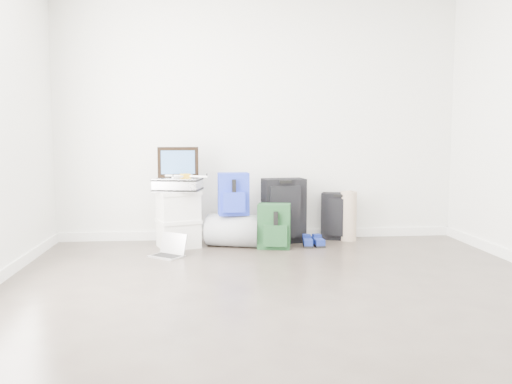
{
  "coord_description": "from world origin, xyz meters",
  "views": [
    {
      "loc": [
        -0.59,
        -3.59,
        1.18
      ],
      "look_at": [
        -0.09,
        1.9,
        0.6
      ],
      "focal_mm": 38.0,
      "sensor_mm": 36.0,
      "label": 1
    }
  ],
  "objects": [
    {
      "name": "duffel_bag",
      "position": [
        -0.31,
        2.06,
        0.17
      ],
      "size": [
        0.63,
        0.49,
        0.34
      ],
      "primitive_type": "cylinder",
      "rotation": [
        0.0,
        1.57,
        -0.3
      ],
      "color": "gray",
      "rests_on": "ground"
    },
    {
      "name": "ground",
      "position": [
        0.0,
        0.0,
        0.0
      ],
      "size": [
        5.0,
        5.0,
        0.0
      ],
      "primitive_type": "plane",
      "color": "#372D28",
      "rests_on": "ground"
    },
    {
      "name": "rolled_rug",
      "position": [
        0.99,
        2.28,
        0.27
      ],
      "size": [
        0.18,
        0.18,
        0.55
      ],
      "primitive_type": "cylinder",
      "color": "tan",
      "rests_on": "ground"
    },
    {
      "name": "room_envelope",
      "position": [
        0.0,
        0.02,
        1.72
      ],
      "size": [
        4.52,
        5.02,
        2.71
      ],
      "color": "white",
      "rests_on": "ground"
    },
    {
      "name": "large_suitcase",
      "position": [
        0.25,
        2.26,
        0.35
      ],
      "size": [
        0.49,
        0.35,
        0.7
      ],
      "rotation": [
        0.0,
        0.0,
        0.15
      ],
      "color": "black",
      "rests_on": "ground"
    },
    {
      "name": "green_backpack",
      "position": [
        0.11,
        1.92,
        0.23
      ],
      "size": [
        0.37,
        0.3,
        0.47
      ],
      "rotation": [
        0.0,
        0.0,
        -0.2
      ],
      "color": "#12321A",
      "rests_on": "ground"
    },
    {
      "name": "laptop",
      "position": [
        -0.96,
        1.65,
        0.05
      ],
      "size": [
        0.38,
        0.37,
        0.22
      ],
      "rotation": [
        0.0,
        0.0,
        -0.67
      ],
      "color": "silver",
      "rests_on": "ground"
    },
    {
      "name": "drone",
      "position": [
        -0.81,
        2.06,
        0.75
      ],
      "size": [
        0.47,
        0.47,
        0.05
      ],
      "rotation": [
        0.0,
        0.0,
        0.31
      ],
      "color": "gold",
      "rests_on": "briefcase"
    },
    {
      "name": "painting",
      "position": [
        -0.89,
        2.18,
        0.89
      ],
      "size": [
        0.43,
        0.05,
        0.32
      ],
      "rotation": [
        0.0,
        0.0,
        0.04
      ],
      "color": "black",
      "rests_on": "briefcase"
    },
    {
      "name": "shoes",
      "position": [
        0.53,
        2.01,
        0.04
      ],
      "size": [
        0.23,
        0.26,
        0.08
      ],
      "rotation": [
        0.0,
        0.0,
        -0.04
      ],
      "color": "black",
      "rests_on": "ground"
    },
    {
      "name": "blue_backpack",
      "position": [
        -0.31,
        2.03,
        0.56
      ],
      "size": [
        0.33,
        0.25,
        0.44
      ],
      "rotation": [
        0.0,
        0.0,
        0.06
      ],
      "color": "#1A2BA9",
      "rests_on": "duffel_bag"
    },
    {
      "name": "carry_on",
      "position": [
        0.88,
        2.36,
        0.26
      ],
      "size": [
        0.38,
        0.31,
        0.53
      ],
      "rotation": [
        0.0,
        0.0,
        -0.33
      ],
      "color": "black",
      "rests_on": "ground"
    },
    {
      "name": "briefcase",
      "position": [
        -0.89,
        2.08,
        0.66
      ],
      "size": [
        0.52,
        0.43,
        0.13
      ],
      "primitive_type": "cube",
      "rotation": [
        0.0,
        0.0,
        -0.21
      ],
      "color": "#B2B2B7",
      "rests_on": "boxes_stack"
    },
    {
      "name": "boxes_stack",
      "position": [
        -0.89,
        2.08,
        0.3
      ],
      "size": [
        0.51,
        0.46,
        0.6
      ],
      "rotation": [
        0.0,
        0.0,
        0.35
      ],
      "color": "silver",
      "rests_on": "ground"
    }
  ]
}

